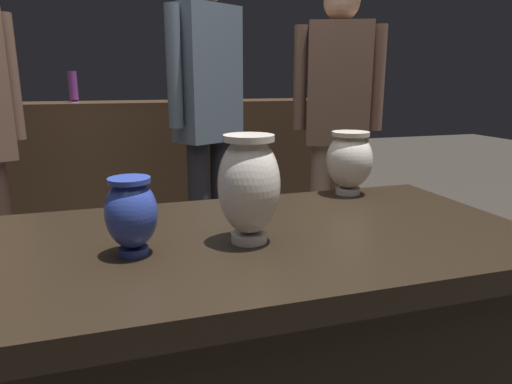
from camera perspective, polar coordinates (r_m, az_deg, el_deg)
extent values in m
cube|color=black|center=(1.02, 0.81, -6.50)|extent=(1.20, 0.64, 0.05)
cube|color=#422D1E|center=(3.19, -11.57, 1.75)|extent=(2.60, 0.40, 0.95)
cube|color=#422D1E|center=(3.12, -12.01, 10.67)|extent=(2.60, 0.40, 0.04)
cylinder|color=silver|center=(0.96, -0.86, -5.64)|extent=(0.08, 0.08, 0.02)
ellipsoid|color=silver|center=(0.92, -0.89, 0.85)|extent=(0.13, 0.13, 0.20)
cylinder|color=silver|center=(0.91, -0.91, 6.77)|extent=(0.10, 0.10, 0.01)
cylinder|color=#2D429E|center=(0.92, -15.00, -7.07)|extent=(0.06, 0.06, 0.01)
ellipsoid|color=#2D429E|center=(0.90, -15.30, -2.58)|extent=(0.10, 0.10, 0.14)
cylinder|color=#2D429E|center=(0.88, -15.57, 1.43)|extent=(0.08, 0.08, 0.01)
cylinder|color=silver|center=(1.38, 11.39, 0.18)|extent=(0.07, 0.07, 0.02)
ellipsoid|color=silver|center=(1.36, 11.57, 3.91)|extent=(0.14, 0.14, 0.16)
cylinder|color=silver|center=(1.35, 11.73, 7.13)|extent=(0.11, 0.11, 0.01)
cone|color=#7A388E|center=(3.13, -21.73, 10.51)|extent=(0.07, 0.07, 0.01)
cylinder|color=#7A388E|center=(3.13, -21.89, 12.24)|extent=(0.06, 0.06, 0.17)
cone|color=silver|center=(3.16, -2.35, 11.50)|extent=(0.08, 0.08, 0.02)
cylinder|color=silver|center=(3.16, -2.37, 13.61)|extent=(0.06, 0.06, 0.22)
cylinder|color=#846B56|center=(2.60, 11.23, -2.81)|extent=(0.11, 0.11, 0.79)
cylinder|color=#846B56|center=(2.59, 7.92, -2.74)|extent=(0.11, 0.11, 0.79)
cube|color=brown|center=(2.49, 10.24, 13.05)|extent=(0.37, 0.29, 0.63)
sphere|color=tan|center=(2.51, 10.67, 22.30)|extent=(0.18, 0.18, 0.18)
cylinder|color=brown|center=(2.51, 14.96, 13.53)|extent=(0.07, 0.07, 0.53)
cylinder|color=brown|center=(2.48, 5.52, 13.92)|extent=(0.07, 0.07, 0.53)
cylinder|color=brown|center=(2.37, -29.09, -6.01)|extent=(0.11, 0.11, 0.79)
cylinder|color=brown|center=(2.29, -28.33, 12.43)|extent=(0.07, 0.07, 0.53)
cylinder|color=#232328|center=(2.49, -4.38, -2.90)|extent=(0.11, 0.11, 0.82)
cylinder|color=#232328|center=(2.40, -7.03, -3.64)|extent=(0.11, 0.11, 0.82)
cube|color=slate|center=(2.34, -6.12, 14.31)|extent=(0.37, 0.31, 0.65)
cylinder|color=slate|center=(2.47, -2.50, 15.10)|extent=(0.07, 0.07, 0.55)
cylinder|color=slate|center=(2.21, -10.21, 15.05)|extent=(0.07, 0.07, 0.55)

